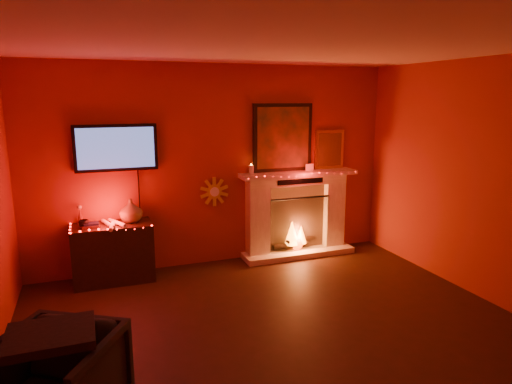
% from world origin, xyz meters
% --- Properties ---
extents(room, '(5.00, 5.00, 5.00)m').
position_xyz_m(room, '(0.00, 0.00, 1.35)').
color(room, black).
rests_on(room, ground).
extents(floor, '(5.00, 5.00, 0.00)m').
position_xyz_m(floor, '(0.00, 0.00, 0.00)').
color(floor, black).
rests_on(floor, ground).
extents(fireplace, '(1.72, 0.40, 2.18)m').
position_xyz_m(fireplace, '(1.14, 2.39, 0.72)').
color(fireplace, '#F5E7CE').
rests_on(fireplace, floor).
extents(tv, '(1.00, 0.07, 1.24)m').
position_xyz_m(tv, '(-1.30, 2.45, 1.65)').
color(tv, black).
rests_on(tv, room).
extents(sunburst_clock, '(0.40, 0.03, 0.40)m').
position_xyz_m(sunburst_clock, '(-0.05, 2.48, 1.00)').
color(sunburst_clock, gold).
rests_on(sunburst_clock, room).
extents(console_table, '(0.96, 0.58, 1.03)m').
position_xyz_m(console_table, '(-1.41, 2.26, 0.41)').
color(console_table, black).
rests_on(console_table, floor).
extents(armchair, '(1.05, 1.06, 0.71)m').
position_xyz_m(armchair, '(-1.95, -0.35, 0.35)').
color(armchair, black).
rests_on(armchair, floor).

